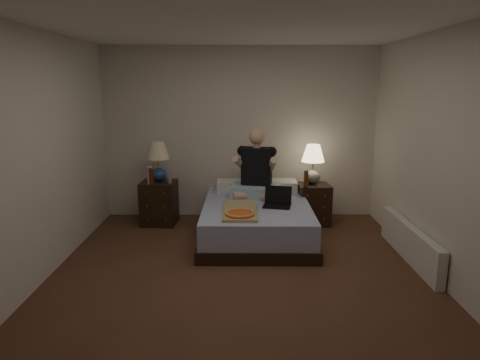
{
  "coord_description": "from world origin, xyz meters",
  "views": [
    {
      "loc": [
        -0.01,
        -4.04,
        1.96
      ],
      "look_at": [
        0.0,
        0.9,
        0.85
      ],
      "focal_mm": 32.0,
      "sensor_mm": 36.0,
      "label": 1
    }
  ],
  "objects_px": {
    "bed": "(256,220)",
    "lamp_right": "(313,164)",
    "water_bottle": "(150,175)",
    "radiator": "(410,243)",
    "beer_bottle_right": "(306,179)",
    "soda_can": "(169,180)",
    "person": "(256,163)",
    "pizza_box": "(240,214)",
    "lamp_left": "(158,162)",
    "nightstand_left": "(159,203)",
    "nightstand_right": "(313,204)",
    "beer_bottle_left": "(151,176)",
    "laptop": "(277,198)"
  },
  "relations": [
    {
      "from": "bed",
      "to": "lamp_right",
      "type": "bearing_deg",
      "value": 37.52
    },
    {
      "from": "water_bottle",
      "to": "radiator",
      "type": "bearing_deg",
      "value": -19.86
    },
    {
      "from": "bed",
      "to": "beer_bottle_right",
      "type": "distance_m",
      "value": 0.93
    },
    {
      "from": "soda_can",
      "to": "person",
      "type": "relative_size",
      "value": 0.11
    },
    {
      "from": "soda_can",
      "to": "bed",
      "type": "bearing_deg",
      "value": -20.66
    },
    {
      "from": "bed",
      "to": "lamp_right",
      "type": "xyz_separation_m",
      "value": [
        0.82,
        0.61,
        0.63
      ]
    },
    {
      "from": "water_bottle",
      "to": "pizza_box",
      "type": "distance_m",
      "value": 1.61
    },
    {
      "from": "beer_bottle_right",
      "to": "person",
      "type": "relative_size",
      "value": 0.25
    },
    {
      "from": "soda_can",
      "to": "lamp_left",
      "type": "bearing_deg",
      "value": 141.0
    },
    {
      "from": "nightstand_left",
      "to": "water_bottle",
      "type": "relative_size",
      "value": 2.48
    },
    {
      "from": "bed",
      "to": "nightstand_left",
      "type": "xyz_separation_m",
      "value": [
        -1.37,
        0.55,
        0.08
      ]
    },
    {
      "from": "lamp_right",
      "to": "pizza_box",
      "type": "relative_size",
      "value": 0.74
    },
    {
      "from": "nightstand_right",
      "to": "beer_bottle_left",
      "type": "distance_m",
      "value": 2.3
    },
    {
      "from": "bed",
      "to": "laptop",
      "type": "distance_m",
      "value": 0.45
    },
    {
      "from": "pizza_box",
      "to": "beer_bottle_right",
      "type": "bearing_deg",
      "value": 47.68
    },
    {
      "from": "nightstand_right",
      "to": "laptop",
      "type": "xyz_separation_m",
      "value": [
        -0.58,
        -0.69,
        0.28
      ]
    },
    {
      "from": "beer_bottle_left",
      "to": "soda_can",
      "type": "bearing_deg",
      "value": 19.11
    },
    {
      "from": "soda_can",
      "to": "beer_bottle_right",
      "type": "relative_size",
      "value": 0.43
    },
    {
      "from": "water_bottle",
      "to": "beer_bottle_left",
      "type": "relative_size",
      "value": 1.09
    },
    {
      "from": "laptop",
      "to": "beer_bottle_right",
      "type": "bearing_deg",
      "value": 62.82
    },
    {
      "from": "beer_bottle_left",
      "to": "beer_bottle_right",
      "type": "xyz_separation_m",
      "value": [
        2.12,
        0.04,
        -0.04
      ]
    },
    {
      "from": "nightstand_left",
      "to": "radiator",
      "type": "height_order",
      "value": "nightstand_left"
    },
    {
      "from": "nightstand_right",
      "to": "person",
      "type": "bearing_deg",
      "value": -171.78
    },
    {
      "from": "nightstand_right",
      "to": "laptop",
      "type": "height_order",
      "value": "laptop"
    },
    {
      "from": "nightstand_left",
      "to": "beer_bottle_left",
      "type": "relative_size",
      "value": 2.69
    },
    {
      "from": "lamp_right",
      "to": "soda_can",
      "type": "distance_m",
      "value": 2.02
    },
    {
      "from": "nightstand_right",
      "to": "soda_can",
      "type": "distance_m",
      "value": 2.06
    },
    {
      "from": "water_bottle",
      "to": "laptop",
      "type": "height_order",
      "value": "water_bottle"
    },
    {
      "from": "beer_bottle_right",
      "to": "person",
      "type": "xyz_separation_m",
      "value": [
        -0.69,
        -0.04,
        0.23
      ]
    },
    {
      "from": "radiator",
      "to": "pizza_box",
      "type": "bearing_deg",
      "value": 175.75
    },
    {
      "from": "soda_can",
      "to": "lamp_right",
      "type": "bearing_deg",
      "value": 4.62
    },
    {
      "from": "nightstand_right",
      "to": "beer_bottle_left",
      "type": "xyz_separation_m",
      "value": [
        -2.25,
        -0.18,
        0.45
      ]
    },
    {
      "from": "beer_bottle_left",
      "to": "radiator",
      "type": "xyz_separation_m",
      "value": [
        3.14,
        -1.11,
        -0.53
      ]
    },
    {
      "from": "lamp_left",
      "to": "radiator",
      "type": "distance_m",
      "value": 3.42
    },
    {
      "from": "soda_can",
      "to": "beer_bottle_left",
      "type": "xyz_separation_m",
      "value": [
        -0.23,
        -0.08,
        0.06
      ]
    },
    {
      "from": "lamp_left",
      "to": "laptop",
      "type": "height_order",
      "value": "lamp_left"
    },
    {
      "from": "radiator",
      "to": "lamp_left",
      "type": "bearing_deg",
      "value": 156.71
    },
    {
      "from": "nightstand_left",
      "to": "lamp_right",
      "type": "relative_size",
      "value": 1.11
    },
    {
      "from": "bed",
      "to": "soda_can",
      "type": "bearing_deg",
      "value": 160.02
    },
    {
      "from": "nightstand_left",
      "to": "radiator",
      "type": "relative_size",
      "value": 0.39
    },
    {
      "from": "beer_bottle_right",
      "to": "laptop",
      "type": "relative_size",
      "value": 0.68
    },
    {
      "from": "water_bottle",
      "to": "radiator",
      "type": "height_order",
      "value": "water_bottle"
    },
    {
      "from": "soda_can",
      "to": "beer_bottle_left",
      "type": "relative_size",
      "value": 0.43
    },
    {
      "from": "water_bottle",
      "to": "beer_bottle_right",
      "type": "distance_m",
      "value": 2.14
    },
    {
      "from": "beer_bottle_left",
      "to": "radiator",
      "type": "height_order",
      "value": "beer_bottle_left"
    },
    {
      "from": "radiator",
      "to": "nightstand_right",
      "type": "bearing_deg",
      "value": 124.51
    },
    {
      "from": "beer_bottle_right",
      "to": "pizza_box",
      "type": "relative_size",
      "value": 0.3
    },
    {
      "from": "water_bottle",
      "to": "beer_bottle_left",
      "type": "xyz_separation_m",
      "value": [
        0.03,
        -0.04,
        -0.01
      ]
    },
    {
      "from": "lamp_left",
      "to": "nightstand_right",
      "type": "bearing_deg",
      "value": -1.03
    },
    {
      "from": "beer_bottle_right",
      "to": "radiator",
      "type": "bearing_deg",
      "value": -48.22
    }
  ]
}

